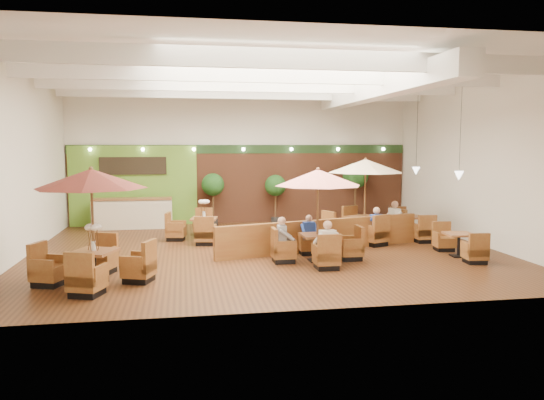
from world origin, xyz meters
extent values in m
plane|color=#381E0F|center=(0.00, 0.00, 0.00)|extent=(14.00, 14.00, 0.00)
cube|color=silver|center=(0.00, 6.00, 2.75)|extent=(14.00, 0.04, 5.50)
cube|color=silver|center=(0.00, -6.00, 2.75)|extent=(14.00, 0.04, 5.50)
cube|color=silver|center=(-7.00, 0.00, 2.75)|extent=(0.04, 12.00, 5.50)
cube|color=silver|center=(7.00, 0.00, 2.75)|extent=(0.04, 12.00, 5.50)
cube|color=white|center=(0.00, 0.00, 5.50)|extent=(14.00, 12.00, 0.04)
cube|color=brown|center=(0.00, 5.94, 1.60)|extent=(13.90, 0.10, 3.20)
cube|color=#1E3819|center=(0.00, 5.93, 3.05)|extent=(13.90, 0.12, 0.35)
cube|color=#61942B|center=(-4.40, 5.88, 1.60)|extent=(5.00, 0.08, 3.20)
cube|color=black|center=(-4.40, 5.80, 2.40)|extent=(2.60, 0.08, 0.70)
cube|color=white|center=(3.50, 0.00, 4.95)|extent=(0.60, 11.00, 0.60)
cube|color=white|center=(0.00, -4.00, 5.15)|extent=(13.60, 0.12, 0.45)
cube|color=white|center=(0.00, -1.30, 5.15)|extent=(13.60, 0.12, 0.45)
cube|color=white|center=(0.00, 1.30, 5.15)|extent=(13.60, 0.12, 0.45)
cube|color=white|center=(0.00, 4.00, 5.15)|extent=(13.60, 0.12, 0.45)
cylinder|color=black|center=(5.80, -1.00, 3.90)|extent=(0.01, 0.01, 3.20)
cone|color=white|center=(5.80, -1.00, 2.30)|extent=(0.28, 0.28, 0.28)
cylinder|color=black|center=(5.80, 2.00, 3.90)|extent=(0.01, 0.01, 3.20)
cone|color=white|center=(5.80, 2.00, 2.30)|extent=(0.28, 0.28, 0.28)
sphere|color=#FFEAC6|center=(-6.00, 5.70, 3.05)|extent=(0.14, 0.14, 0.14)
sphere|color=#FFEAC6|center=(-4.00, 5.70, 3.05)|extent=(0.14, 0.14, 0.14)
sphere|color=#FFEAC6|center=(-2.00, 5.70, 3.05)|extent=(0.14, 0.14, 0.14)
sphere|color=#FFEAC6|center=(0.00, 5.70, 3.05)|extent=(0.14, 0.14, 0.14)
sphere|color=#FFEAC6|center=(2.00, 5.70, 3.05)|extent=(0.14, 0.14, 0.14)
sphere|color=#FFEAC6|center=(4.00, 5.70, 3.05)|extent=(0.14, 0.14, 0.14)
sphere|color=#FFEAC6|center=(6.00, 5.70, 3.05)|extent=(0.14, 0.14, 0.14)
cube|color=beige|center=(-4.40, 5.10, 0.55)|extent=(3.00, 0.70, 1.10)
cube|color=brown|center=(-4.40, 5.10, 1.15)|extent=(3.00, 0.75, 0.06)
cube|color=brown|center=(1.72, -0.35, 0.48)|extent=(6.76, 2.02, 0.96)
cube|color=brown|center=(-4.54, -3.23, 0.76)|extent=(1.16, 1.16, 0.06)
cylinder|color=black|center=(-4.54, -3.23, 0.39)|extent=(0.11, 0.11, 0.70)
cube|color=black|center=(-4.54, -3.23, 0.02)|extent=(0.61, 0.61, 0.04)
cube|color=brown|center=(-4.54, -4.24, 0.32)|extent=(0.84, 0.84, 0.34)
cube|color=brown|center=(-4.44, -4.50, 0.64)|extent=(0.65, 0.33, 0.74)
cube|color=brown|center=(-4.83, -4.13, 0.53)|extent=(0.28, 0.58, 0.30)
cube|color=brown|center=(-4.25, -4.35, 0.53)|extent=(0.28, 0.58, 0.30)
cube|color=black|center=(-4.54, -4.24, 0.07)|extent=(0.75, 0.75, 0.15)
cube|color=brown|center=(-4.54, -2.23, 0.32)|extent=(0.84, 0.84, 0.34)
cube|color=brown|center=(-4.64, -1.97, 0.64)|extent=(0.65, 0.33, 0.74)
cube|color=brown|center=(-4.25, -2.34, 0.53)|extent=(0.28, 0.58, 0.30)
cube|color=brown|center=(-4.83, -2.12, 0.53)|extent=(0.28, 0.58, 0.30)
cube|color=black|center=(-4.54, -2.23, 0.07)|extent=(0.75, 0.75, 0.15)
cube|color=brown|center=(-5.55, -3.23, 0.32)|extent=(0.84, 0.84, 0.34)
cube|color=brown|center=(-5.29, -3.14, 0.64)|extent=(0.33, 0.65, 0.74)
cube|color=brown|center=(-5.44, -2.95, 0.53)|extent=(0.58, 0.28, 0.30)
cube|color=brown|center=(-5.65, -3.52, 0.53)|extent=(0.58, 0.28, 0.30)
cube|color=black|center=(-5.55, -3.23, 0.07)|extent=(0.75, 0.75, 0.15)
cube|color=brown|center=(-3.53, -3.23, 0.32)|extent=(0.84, 0.84, 0.34)
cube|color=brown|center=(-3.79, -3.33, 0.64)|extent=(0.33, 0.65, 0.74)
cube|color=brown|center=(-3.64, -3.52, 0.53)|extent=(0.58, 0.28, 0.30)
cube|color=brown|center=(-3.43, -2.95, 0.53)|extent=(0.58, 0.28, 0.30)
cube|color=black|center=(-3.53, -3.23, 0.07)|extent=(0.75, 0.75, 0.15)
cylinder|color=brown|center=(-4.54, -3.23, 1.32)|extent=(0.06, 0.06, 2.65)
cone|color=#5E231B|center=(-4.54, -3.23, 2.47)|extent=(2.54, 2.54, 0.45)
sphere|color=brown|center=(-4.54, -3.23, 2.70)|extent=(0.10, 0.10, 0.10)
cylinder|color=silver|center=(-4.54, -3.23, 0.90)|extent=(0.10, 0.10, 0.22)
cube|color=brown|center=(1.20, -1.74, 0.73)|extent=(0.86, 0.86, 0.06)
cylinder|color=black|center=(1.20, -1.74, 0.37)|extent=(0.10, 0.10, 0.67)
cube|color=black|center=(1.20, -1.74, 0.02)|extent=(0.46, 0.46, 0.04)
cube|color=brown|center=(1.20, -2.70, 0.30)|extent=(0.63, 0.63, 0.32)
cube|color=brown|center=(1.20, -2.96, 0.60)|extent=(0.63, 0.11, 0.71)
cube|color=brown|center=(0.91, -2.70, 0.50)|extent=(0.09, 0.56, 0.28)
cube|color=brown|center=(1.49, -2.69, 0.50)|extent=(0.09, 0.56, 0.28)
cube|color=black|center=(1.20, -2.70, 0.07)|extent=(0.56, 0.56, 0.14)
cube|color=brown|center=(1.20, -0.78, 0.30)|extent=(0.63, 0.63, 0.32)
cube|color=brown|center=(1.20, -0.52, 0.60)|extent=(0.63, 0.11, 0.71)
cube|color=brown|center=(1.49, -0.78, 0.50)|extent=(0.09, 0.56, 0.28)
cube|color=brown|center=(0.91, -0.78, 0.50)|extent=(0.09, 0.56, 0.28)
cube|color=black|center=(1.20, -0.78, 0.07)|extent=(0.56, 0.56, 0.14)
cube|color=brown|center=(0.24, -1.74, 0.30)|extent=(0.63, 0.63, 0.32)
cube|color=brown|center=(0.51, -1.74, 0.60)|extent=(0.11, 0.63, 0.71)
cube|color=brown|center=(0.24, -1.45, 0.50)|extent=(0.56, 0.09, 0.28)
cube|color=brown|center=(0.25, -2.03, 0.50)|extent=(0.56, 0.09, 0.28)
cube|color=black|center=(0.24, -1.74, 0.07)|extent=(0.56, 0.56, 0.14)
cube|color=brown|center=(2.16, -1.74, 0.30)|extent=(0.63, 0.63, 0.32)
cube|color=brown|center=(1.90, -1.74, 0.60)|extent=(0.11, 0.63, 0.71)
cube|color=brown|center=(2.16, -2.03, 0.50)|extent=(0.56, 0.09, 0.28)
cube|color=brown|center=(2.16, -1.45, 0.50)|extent=(0.56, 0.09, 0.28)
cube|color=black|center=(2.16, -1.74, 0.07)|extent=(0.56, 0.56, 0.14)
cylinder|color=brown|center=(1.20, -1.74, 1.26)|extent=(0.06, 0.06, 2.52)
cone|color=#DE746B|center=(1.20, -1.74, 2.34)|extent=(2.42, 2.42, 0.45)
sphere|color=brown|center=(1.20, -1.74, 2.57)|extent=(0.10, 0.10, 0.10)
cube|color=brown|center=(3.61, 1.19, 0.78)|extent=(1.20, 1.20, 0.07)
cylinder|color=black|center=(3.61, 1.19, 0.40)|extent=(0.11, 0.11, 0.72)
cube|color=black|center=(3.61, 1.19, 0.02)|extent=(0.63, 0.63, 0.04)
cube|color=brown|center=(3.61, 0.16, 0.33)|extent=(0.87, 0.87, 0.35)
cube|color=brown|center=(3.50, -0.11, 0.65)|extent=(0.66, 0.35, 0.76)
cube|color=brown|center=(3.32, 0.04, 0.54)|extent=(0.30, 0.59, 0.30)
cube|color=brown|center=(3.90, 0.27, 0.54)|extent=(0.30, 0.59, 0.30)
cube|color=black|center=(3.61, 0.16, 0.08)|extent=(0.78, 0.78, 0.15)
cube|color=brown|center=(3.61, 2.21, 0.33)|extent=(0.87, 0.87, 0.35)
cube|color=brown|center=(3.71, 2.48, 0.65)|extent=(0.66, 0.35, 0.76)
cube|color=brown|center=(3.90, 2.33, 0.54)|extent=(0.30, 0.59, 0.30)
cube|color=brown|center=(3.32, 2.10, 0.54)|extent=(0.30, 0.59, 0.30)
cube|color=black|center=(3.61, 2.21, 0.08)|extent=(0.78, 0.78, 0.15)
cube|color=brown|center=(2.58, 1.19, 0.33)|extent=(0.87, 0.87, 0.35)
cube|color=brown|center=(2.84, 1.08, 0.65)|extent=(0.35, 0.66, 0.76)
cube|color=brown|center=(2.46, 1.48, 0.54)|extent=(0.59, 0.30, 0.30)
cube|color=brown|center=(2.70, 0.89, 0.54)|extent=(0.59, 0.30, 0.30)
cube|color=black|center=(2.58, 1.19, 0.08)|extent=(0.78, 0.78, 0.15)
cube|color=brown|center=(4.64, 1.19, 0.33)|extent=(0.87, 0.87, 0.35)
cube|color=brown|center=(4.38, 1.29, 0.65)|extent=(0.35, 0.66, 0.76)
cube|color=brown|center=(4.76, 0.89, 0.54)|extent=(0.59, 0.30, 0.30)
cube|color=brown|center=(4.52, 1.48, 0.54)|extent=(0.59, 0.30, 0.30)
cube|color=black|center=(4.64, 1.19, 0.08)|extent=(0.78, 0.78, 0.15)
cylinder|color=brown|center=(3.61, 1.19, 1.35)|extent=(0.06, 0.06, 2.71)
cone|color=beige|center=(3.61, 1.19, 2.53)|extent=(2.60, 2.60, 0.45)
sphere|color=brown|center=(3.61, 1.19, 2.76)|extent=(0.10, 0.10, 0.10)
cube|color=brown|center=(-1.77, 2.17, 0.72)|extent=(0.99, 0.99, 0.06)
cylinder|color=black|center=(-1.77, 2.17, 0.37)|extent=(0.10, 0.10, 0.66)
cube|color=black|center=(-1.77, 2.17, 0.02)|extent=(0.52, 0.52, 0.04)
cube|color=brown|center=(-1.77, 1.21, 0.30)|extent=(0.72, 0.72, 0.32)
cube|color=brown|center=(-1.73, 0.96, 0.60)|extent=(0.63, 0.21, 0.70)
cube|color=brown|center=(-2.06, 1.26, 0.50)|extent=(0.18, 0.56, 0.28)
cube|color=brown|center=(-1.49, 1.16, 0.50)|extent=(0.18, 0.56, 0.28)
cube|color=black|center=(-1.77, 1.21, 0.07)|extent=(0.64, 0.64, 0.14)
cube|color=brown|center=(-1.77, 3.12, 0.30)|extent=(0.72, 0.72, 0.32)
cube|color=brown|center=(-1.82, 3.38, 0.60)|extent=(0.63, 0.21, 0.70)
cube|color=brown|center=(-1.49, 3.07, 0.50)|extent=(0.18, 0.56, 0.28)
cube|color=brown|center=(-2.06, 3.17, 0.50)|extent=(0.18, 0.56, 0.28)
cube|color=black|center=(-1.77, 3.12, 0.07)|extent=(0.64, 0.64, 0.14)
cube|color=brown|center=(-2.73, 2.17, 0.30)|extent=(0.72, 0.72, 0.32)
cube|color=brown|center=(-2.47, 2.21, 0.60)|extent=(0.21, 0.63, 0.70)
cube|color=brown|center=(-2.68, 2.45, 0.50)|extent=(0.56, 0.18, 0.28)
cube|color=brown|center=(-2.78, 1.88, 0.50)|extent=(0.56, 0.18, 0.28)
cube|color=black|center=(-2.73, 2.17, 0.07)|extent=(0.64, 0.64, 0.14)
cylinder|color=silver|center=(-1.77, 2.17, 0.86)|extent=(0.10, 0.10, 0.22)
cube|color=brown|center=(5.40, -1.85, 0.66)|extent=(0.86, 0.86, 0.06)
cylinder|color=black|center=(5.40, -1.85, 0.34)|extent=(0.09, 0.09, 0.61)
cube|color=black|center=(5.40, -1.85, 0.02)|extent=(0.45, 0.45, 0.04)
cube|color=brown|center=(5.40, -2.72, 0.28)|extent=(0.63, 0.63, 0.29)
cube|color=brown|center=(5.43, -2.96, 0.55)|extent=(0.58, 0.15, 0.64)
cube|color=brown|center=(5.14, -2.69, 0.46)|extent=(0.13, 0.51, 0.26)
cube|color=brown|center=(5.66, -2.75, 0.46)|extent=(0.13, 0.51, 0.26)
cube|color=black|center=(5.40, -2.72, 0.06)|extent=(0.56, 0.56, 0.13)
cube|color=brown|center=(5.40, -0.98, 0.28)|extent=(0.63, 0.63, 0.29)
cube|color=brown|center=(5.37, -0.74, 0.55)|extent=(0.58, 0.15, 0.64)
cube|color=brown|center=(5.66, -1.01, 0.46)|extent=(0.13, 0.51, 0.26)
cube|color=brown|center=(5.14, -0.95, 0.46)|extent=(0.13, 0.51, 0.26)
cube|color=black|center=(5.40, -0.98, 0.06)|extent=(0.56, 0.56, 0.13)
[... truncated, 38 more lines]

